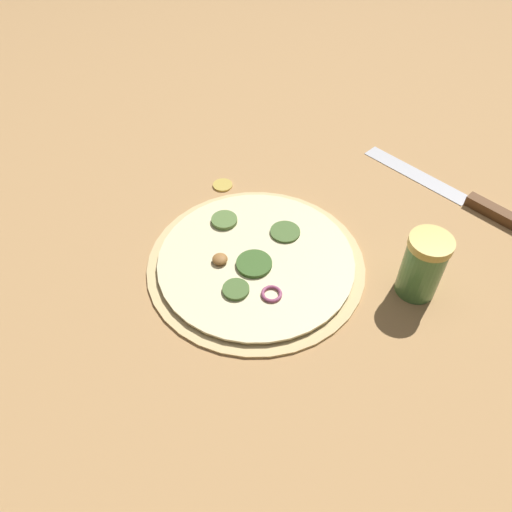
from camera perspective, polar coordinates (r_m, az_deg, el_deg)
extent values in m
plane|color=tan|center=(0.75, 0.00, -0.95)|extent=(3.00, 3.00, 0.00)
cylinder|color=#D6B77A|center=(0.75, 0.00, -0.74)|extent=(0.33, 0.33, 0.01)
cylinder|color=beige|center=(0.75, 0.00, -0.42)|extent=(0.29, 0.29, 0.00)
ellipsoid|color=#996633|center=(0.74, -4.14, -0.35)|extent=(0.02, 0.02, 0.01)
torus|color=#934266|center=(0.70, 1.58, -4.40)|extent=(0.03, 0.03, 0.01)
cylinder|color=#47662D|center=(0.78, 3.35, 2.77)|extent=(0.05, 0.05, 0.00)
cylinder|color=#47662D|center=(0.70, -2.31, -3.84)|extent=(0.04, 0.04, 0.01)
cylinder|color=#567538|center=(0.80, -3.64, 4.11)|extent=(0.04, 0.04, 0.01)
cylinder|color=#385B23|center=(0.73, -0.22, -0.89)|extent=(0.05, 0.05, 0.01)
cube|color=silver|center=(0.96, 17.75, 8.89)|extent=(0.20, 0.12, 0.00)
cube|color=brown|center=(0.91, 26.44, 4.03)|extent=(0.12, 0.08, 0.02)
cylinder|color=#4C7F42|center=(0.73, 18.41, -1.40)|extent=(0.06, 0.06, 0.09)
cylinder|color=gold|center=(0.69, 19.39, 1.39)|extent=(0.06, 0.06, 0.01)
cylinder|color=gold|center=(0.89, -3.90, 8.16)|extent=(0.03, 0.03, 0.01)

